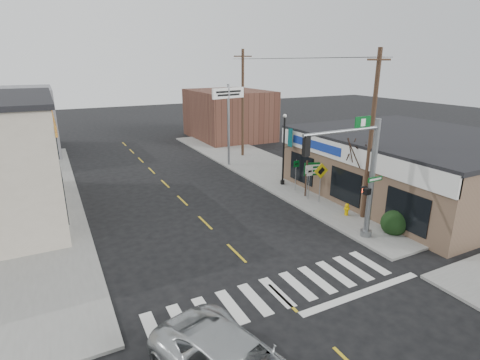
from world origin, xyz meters
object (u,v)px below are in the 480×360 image
fire_hydrant (347,209)px  utility_pole_near (371,136)px  utility_pole_far (243,103)px  guide_sign (314,172)px  dance_center_sign (228,105)px  lamp_post (284,144)px  bare_tree (360,144)px  traffic_signal_pole (362,169)px

fire_hydrant → utility_pole_near: 4.50m
utility_pole_far → guide_sign: bearing=-88.3°
dance_center_sign → utility_pole_far: (2.65, 2.47, -0.18)m
lamp_post → bare_tree: 6.39m
traffic_signal_pole → dance_center_sign: dance_center_sign is taller
bare_tree → utility_pole_near: bearing=-107.4°
utility_pole_near → utility_pole_far: size_ratio=0.96×
guide_sign → bare_tree: bearing=-63.4°
bare_tree → fire_hydrant: bearing=-155.7°
fire_hydrant → bare_tree: bare_tree is taller
lamp_post → dance_center_sign: (-1.18, 6.86, 2.18)m
utility_pole_far → lamp_post: bearing=-92.6°
guide_sign → dance_center_sign: bearing=115.7°
dance_center_sign → utility_pole_near: 14.27m
utility_pole_near → traffic_signal_pole: bearing=-143.0°
guide_sign → bare_tree: bare_tree is taller
fire_hydrant → dance_center_sign: 14.40m
dance_center_sign → utility_pole_near: utility_pole_near is taller
dance_center_sign → bare_tree: 13.30m
traffic_signal_pole → guide_sign: size_ratio=2.55×
fire_hydrant → dance_center_sign: (-1.23, 13.52, 4.78)m
traffic_signal_pole → dance_center_sign: size_ratio=0.91×
traffic_signal_pole → fire_hydrant: size_ratio=8.53×
guide_sign → fire_hydrant: 3.98m
fire_hydrant → utility_pole_near: utility_pole_near is taller
guide_sign → bare_tree: size_ratio=0.47×
lamp_post → utility_pole_far: bearing=76.6°
lamp_post → traffic_signal_pole: bearing=-104.8°
traffic_signal_pole → bare_tree: size_ratio=1.20×
traffic_signal_pole → guide_sign: traffic_signal_pole is taller
guide_sign → lamp_post: 3.25m
dance_center_sign → lamp_post: bearing=-93.6°
fire_hydrant → bare_tree: 3.86m
traffic_signal_pole → guide_sign: (2.15, 6.31, -2.12)m
dance_center_sign → fire_hydrant: bearing=-98.1°
guide_sign → utility_pole_near: (0.27, -4.38, 3.20)m
traffic_signal_pole → utility_pole_near: (2.43, 1.93, 1.08)m
fire_hydrant → utility_pole_near: size_ratio=0.08×
traffic_signal_pole → dance_center_sign: bearing=86.1°
traffic_signal_pole → utility_pole_near: utility_pole_near is taller
fire_hydrant → lamp_post: (-0.05, 6.66, 2.60)m
guide_sign → utility_pole_near: bearing=-70.3°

